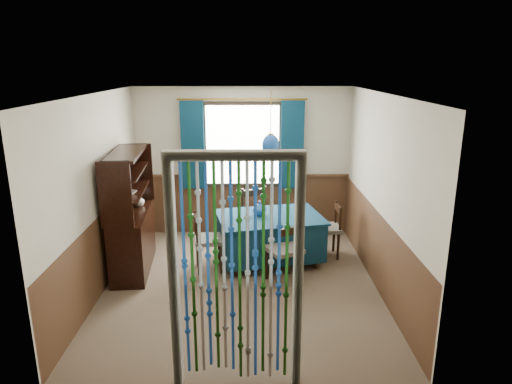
{
  "coord_description": "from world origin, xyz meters",
  "views": [
    {
      "loc": [
        0.13,
        -5.55,
        2.85
      ],
      "look_at": [
        0.2,
        0.52,
        1.14
      ],
      "focal_mm": 32.0,
      "sensor_mm": 36.0,
      "label": 1
    }
  ],
  "objects_px": {
    "chair_right": "(328,228)",
    "bowl_shelf": "(128,193)",
    "chair_near": "(285,251)",
    "vase_sideboard": "(139,200)",
    "pendant_lamp": "(271,145)",
    "chair_far": "(258,216)",
    "vase_table": "(259,209)",
    "sideboard": "(131,230)",
    "chair_left": "(207,240)",
    "dining_table": "(270,235)"
  },
  "relations": [
    {
      "from": "chair_left",
      "to": "chair_right",
      "type": "relative_size",
      "value": 1.01
    },
    {
      "from": "chair_near",
      "to": "chair_far",
      "type": "relative_size",
      "value": 0.92
    },
    {
      "from": "dining_table",
      "to": "bowl_shelf",
      "type": "xyz_separation_m",
      "value": [
        -1.9,
        -0.45,
        0.78
      ]
    },
    {
      "from": "chair_far",
      "to": "chair_right",
      "type": "distance_m",
      "value": 1.15
    },
    {
      "from": "chair_near",
      "to": "bowl_shelf",
      "type": "height_order",
      "value": "bowl_shelf"
    },
    {
      "from": "chair_right",
      "to": "bowl_shelf",
      "type": "bearing_deg",
      "value": 102.03
    },
    {
      "from": "chair_near",
      "to": "chair_right",
      "type": "xyz_separation_m",
      "value": [
        0.72,
        0.88,
        -0.02
      ]
    },
    {
      "from": "chair_left",
      "to": "chair_near",
      "type": "bearing_deg",
      "value": 59.06
    },
    {
      "from": "vase_table",
      "to": "vase_sideboard",
      "type": "relative_size",
      "value": 1.05
    },
    {
      "from": "pendant_lamp",
      "to": "bowl_shelf",
      "type": "distance_m",
      "value": 2.03
    },
    {
      "from": "chair_far",
      "to": "vase_table",
      "type": "distance_m",
      "value": 0.65
    },
    {
      "from": "bowl_shelf",
      "to": "chair_right",
      "type": "bearing_deg",
      "value": 13.25
    },
    {
      "from": "chair_far",
      "to": "bowl_shelf",
      "type": "distance_m",
      "value": 2.16
    },
    {
      "from": "chair_right",
      "to": "vase_sideboard",
      "type": "xyz_separation_m",
      "value": [
        -2.8,
        -0.14,
        0.5
      ]
    },
    {
      "from": "chair_left",
      "to": "vase_table",
      "type": "bearing_deg",
      "value": 102.85
    },
    {
      "from": "chair_far",
      "to": "vase_table",
      "type": "xyz_separation_m",
      "value": [
        0.02,
        -0.57,
        0.31
      ]
    },
    {
      "from": "pendant_lamp",
      "to": "bowl_shelf",
      "type": "height_order",
      "value": "pendant_lamp"
    },
    {
      "from": "sideboard",
      "to": "dining_table",
      "type": "bearing_deg",
      "value": 1.67
    },
    {
      "from": "chair_left",
      "to": "vase_table",
      "type": "distance_m",
      "value": 0.89
    },
    {
      "from": "vase_sideboard",
      "to": "pendant_lamp",
      "type": "bearing_deg",
      "value": -2.15
    },
    {
      "from": "chair_left",
      "to": "chair_far",
      "type": "bearing_deg",
      "value": 130.41
    },
    {
      "from": "sideboard",
      "to": "bowl_shelf",
      "type": "bearing_deg",
      "value": -79.87
    },
    {
      "from": "dining_table",
      "to": "vase_sideboard",
      "type": "relative_size",
      "value": 9.19
    },
    {
      "from": "chair_left",
      "to": "pendant_lamp",
      "type": "height_order",
      "value": "pendant_lamp"
    },
    {
      "from": "dining_table",
      "to": "chair_right",
      "type": "relative_size",
      "value": 2.01
    },
    {
      "from": "chair_near",
      "to": "sideboard",
      "type": "bearing_deg",
      "value": 142.66
    },
    {
      "from": "sideboard",
      "to": "chair_near",
      "type": "bearing_deg",
      "value": -16.69
    },
    {
      "from": "chair_right",
      "to": "vase_table",
      "type": "relative_size",
      "value": 4.37
    },
    {
      "from": "dining_table",
      "to": "vase_table",
      "type": "xyz_separation_m",
      "value": [
        -0.15,
        0.06,
        0.39
      ]
    },
    {
      "from": "pendant_lamp",
      "to": "chair_near",
      "type": "bearing_deg",
      "value": -75.23
    },
    {
      "from": "chair_near",
      "to": "vase_table",
      "type": "xyz_separation_m",
      "value": [
        -0.33,
        0.73,
        0.35
      ]
    },
    {
      "from": "dining_table",
      "to": "pendant_lamp",
      "type": "height_order",
      "value": "pendant_lamp"
    },
    {
      "from": "dining_table",
      "to": "vase_table",
      "type": "bearing_deg",
      "value": 146.72
    },
    {
      "from": "chair_right",
      "to": "bowl_shelf",
      "type": "relative_size",
      "value": 3.62
    },
    {
      "from": "pendant_lamp",
      "to": "vase_sideboard",
      "type": "bearing_deg",
      "value": 177.85
    },
    {
      "from": "chair_right",
      "to": "pendant_lamp",
      "type": "relative_size",
      "value": 0.93
    },
    {
      "from": "dining_table",
      "to": "vase_sideboard",
      "type": "height_order",
      "value": "vase_sideboard"
    },
    {
      "from": "chair_left",
      "to": "sideboard",
      "type": "xyz_separation_m",
      "value": [
        -1.06,
        0.02,
        0.15
      ]
    },
    {
      "from": "bowl_shelf",
      "to": "chair_far",
      "type": "bearing_deg",
      "value": 31.79
    },
    {
      "from": "chair_near",
      "to": "sideboard",
      "type": "distance_m",
      "value": 2.19
    },
    {
      "from": "chair_near",
      "to": "sideboard",
      "type": "height_order",
      "value": "sideboard"
    },
    {
      "from": "chair_right",
      "to": "bowl_shelf",
      "type": "distance_m",
      "value": 2.98
    },
    {
      "from": "chair_far",
      "to": "vase_table",
      "type": "relative_size",
      "value": 4.93
    },
    {
      "from": "vase_sideboard",
      "to": "sideboard",
      "type": "bearing_deg",
      "value": -101.3
    },
    {
      "from": "chair_near",
      "to": "chair_far",
      "type": "height_order",
      "value": "chair_far"
    },
    {
      "from": "chair_near",
      "to": "chair_far",
      "type": "bearing_deg",
      "value": 79.33
    },
    {
      "from": "chair_near",
      "to": "vase_sideboard",
      "type": "bearing_deg",
      "value": 134.69
    },
    {
      "from": "dining_table",
      "to": "chair_left",
      "type": "relative_size",
      "value": 2.0
    },
    {
      "from": "chair_near",
      "to": "chair_left",
      "type": "xyz_separation_m",
      "value": [
        -1.08,
        0.42,
        -0.01
      ]
    },
    {
      "from": "chair_near",
      "to": "pendant_lamp",
      "type": "height_order",
      "value": "pendant_lamp"
    }
  ]
}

